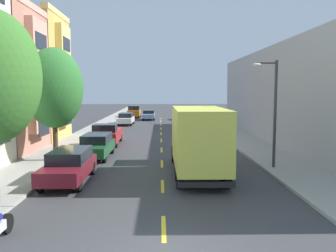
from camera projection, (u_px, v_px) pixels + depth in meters
ground_plane at (161, 130)px, 39.04m from camera, size 160.00×160.00×0.00m
sidewalk_left at (92, 132)px, 36.88m from camera, size 3.20×120.00×0.14m
sidewalk_right at (229, 132)px, 37.20m from camera, size 3.20×120.00×0.14m
lane_centerline_dashes at (161, 137)px, 33.57m from camera, size 0.14×47.20×0.01m
apartment_block_opposite at (330, 95)px, 29.02m from camera, size 10.00×36.00×7.88m
street_tree_second at (54, 88)px, 21.17m from camera, size 3.44×3.44×6.70m
street_lamp at (272, 105)px, 19.20m from camera, size 1.35×0.28×5.78m
delivery_box_truck at (197, 137)px, 18.19m from camera, size 2.40×7.91×3.45m
parked_pickup_red at (107, 134)px, 28.60m from camera, size 2.05×5.32×1.73m
parked_wagon_white at (126, 119)px, 45.47m from camera, size 1.92×4.74×1.50m
parked_wagon_teal at (195, 118)px, 46.89m from camera, size 1.93×4.74×1.50m
parked_suv_black at (189, 113)px, 53.70m from camera, size 2.01×4.82×1.93m
parked_wagon_forest at (96, 145)px, 23.03m from camera, size 1.89×4.73×1.50m
parked_suv_orange at (134, 111)px, 57.93m from camera, size 1.96×4.81×1.93m
parked_hatchback_silver at (201, 124)px, 38.35m from camera, size 1.79×4.02×1.50m
parked_wagon_burgundy at (69, 165)px, 16.85m from camera, size 1.84×4.71×1.50m
moving_sky_sedan at (149, 115)px, 53.41m from camera, size 1.80×4.50×1.43m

